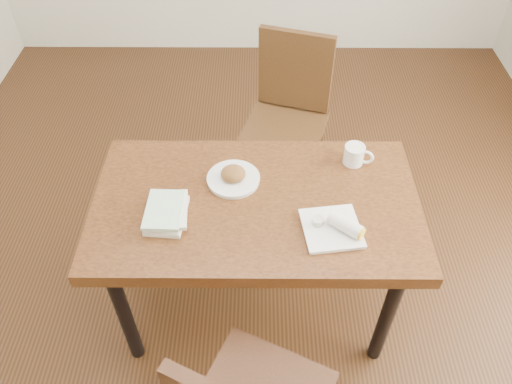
{
  "coord_description": "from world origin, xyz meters",
  "views": [
    {
      "loc": [
        0.01,
        -1.35,
        2.19
      ],
      "look_at": [
        0.0,
        0.0,
        0.8
      ],
      "focal_mm": 35.0,
      "sensor_mm": 36.0,
      "label": 1
    }
  ],
  "objects_px": {
    "table": "(256,215)",
    "chair_far": "(288,110)",
    "plate_burrito": "(336,227)",
    "plate_scone": "(233,177)",
    "book_stack": "(167,212)",
    "coffee_mug": "(355,154)"
  },
  "relations": [
    {
      "from": "plate_burrito",
      "to": "book_stack",
      "type": "bearing_deg",
      "value": 174.01
    },
    {
      "from": "chair_far",
      "to": "table",
      "type": "bearing_deg",
      "value": -101.13
    },
    {
      "from": "book_stack",
      "to": "plate_scone",
      "type": "bearing_deg",
      "value": 39.03
    },
    {
      "from": "table",
      "to": "chair_far",
      "type": "bearing_deg",
      "value": 78.87
    },
    {
      "from": "plate_scone",
      "to": "book_stack",
      "type": "xyz_separation_m",
      "value": [
        -0.25,
        -0.2,
        0.01
      ]
    },
    {
      "from": "plate_scone",
      "to": "chair_far",
      "type": "bearing_deg",
      "value": 70.79
    },
    {
      "from": "table",
      "to": "plate_scone",
      "type": "bearing_deg",
      "value": 129.79
    },
    {
      "from": "coffee_mug",
      "to": "table",
      "type": "bearing_deg",
      "value": -151.27
    },
    {
      "from": "plate_burrito",
      "to": "book_stack",
      "type": "distance_m",
      "value": 0.64
    },
    {
      "from": "chair_far",
      "to": "book_stack",
      "type": "bearing_deg",
      "value": -117.99
    },
    {
      "from": "chair_far",
      "to": "plate_burrito",
      "type": "bearing_deg",
      "value": -83.05
    },
    {
      "from": "plate_burrito",
      "to": "table",
      "type": "bearing_deg",
      "value": 152.7
    },
    {
      "from": "table",
      "to": "plate_burrito",
      "type": "relative_size",
      "value": 5.43
    },
    {
      "from": "chair_far",
      "to": "book_stack",
      "type": "height_order",
      "value": "chair_far"
    },
    {
      "from": "coffee_mug",
      "to": "plate_burrito",
      "type": "bearing_deg",
      "value": -107.23
    },
    {
      "from": "table",
      "to": "book_stack",
      "type": "distance_m",
      "value": 0.37
    },
    {
      "from": "plate_scone",
      "to": "coffee_mug",
      "type": "distance_m",
      "value": 0.52
    },
    {
      "from": "table",
      "to": "plate_burrito",
      "type": "height_order",
      "value": "plate_burrito"
    },
    {
      "from": "coffee_mug",
      "to": "plate_burrito",
      "type": "height_order",
      "value": "coffee_mug"
    },
    {
      "from": "plate_scone",
      "to": "table",
      "type": "bearing_deg",
      "value": -50.21
    },
    {
      "from": "plate_scone",
      "to": "coffee_mug",
      "type": "bearing_deg",
      "value": 12.8
    },
    {
      "from": "plate_scone",
      "to": "book_stack",
      "type": "height_order",
      "value": "plate_scone"
    }
  ]
}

